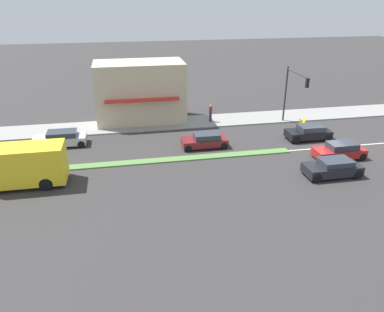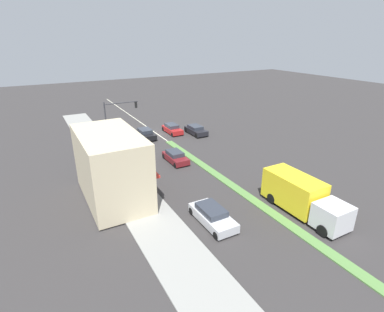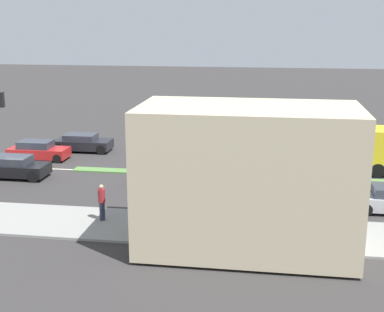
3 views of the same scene
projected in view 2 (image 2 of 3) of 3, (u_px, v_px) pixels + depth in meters
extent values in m
plane|color=#333030|center=(227.00, 182.00, 29.77)|extent=(160.00, 160.00, 0.00)
cube|color=gray|center=(143.00, 207.00, 25.33)|extent=(4.00, 73.00, 0.12)
cube|color=#568442|center=(296.00, 230.00, 22.43)|extent=(0.90, 46.00, 0.10)
cube|color=beige|center=(157.00, 134.00, 44.41)|extent=(0.16, 60.00, 0.01)
cube|color=#C6B793|center=(111.00, 166.00, 25.77)|extent=(4.73, 8.91, 5.97)
cube|color=red|center=(141.00, 162.00, 27.05)|extent=(0.70, 7.13, 0.20)
cylinder|color=#333338|center=(106.00, 124.00, 39.01)|extent=(0.18, 0.18, 5.60)
cylinder|color=#333338|center=(121.00, 103.00, 39.08)|extent=(4.50, 0.12, 0.12)
cube|color=black|center=(136.00, 105.00, 40.11)|extent=(0.28, 0.24, 0.84)
sphere|color=red|center=(135.00, 103.00, 40.12)|extent=(0.18, 0.18, 0.18)
sphere|color=gold|center=(136.00, 105.00, 40.22)|extent=(0.18, 0.18, 0.18)
sphere|color=green|center=(136.00, 107.00, 40.32)|extent=(0.18, 0.18, 0.18)
cylinder|color=#282D42|center=(115.00, 162.00, 33.27)|extent=(0.26, 0.26, 0.89)
cylinder|color=maroon|center=(114.00, 155.00, 32.98)|extent=(0.34, 0.34, 0.66)
sphere|color=tan|center=(114.00, 151.00, 32.81)|extent=(0.22, 0.22, 0.22)
cube|color=yellow|center=(120.00, 137.00, 41.92)|extent=(0.45, 0.21, 0.84)
cube|color=yellow|center=(120.00, 137.00, 41.66)|extent=(0.45, 0.21, 0.84)
cube|color=silver|center=(332.00, 216.00, 22.01)|extent=(2.28, 2.20, 1.90)
cube|color=yellow|center=(293.00, 190.00, 25.01)|extent=(2.40, 5.10, 2.60)
cylinder|color=black|center=(342.00, 223.00, 22.61)|extent=(0.28, 0.90, 0.90)
cylinder|color=black|center=(323.00, 231.00, 21.65)|extent=(0.28, 0.90, 0.90)
cylinder|color=black|center=(290.00, 193.00, 26.92)|extent=(0.28, 0.90, 0.90)
cylinder|color=black|center=(272.00, 198.00, 25.96)|extent=(0.28, 0.90, 0.90)
cube|color=black|center=(146.00, 135.00, 42.36)|extent=(1.85, 3.96, 0.67)
cube|color=#2D333D|center=(145.00, 131.00, 42.31)|extent=(1.57, 2.18, 0.46)
cylinder|color=black|center=(155.00, 138.00, 41.57)|extent=(0.22, 0.72, 0.72)
cylinder|color=black|center=(144.00, 140.00, 40.83)|extent=(0.22, 0.72, 0.72)
cylinder|color=black|center=(147.00, 132.00, 44.02)|extent=(0.22, 0.72, 0.72)
cylinder|color=black|center=(137.00, 134.00, 43.29)|extent=(0.22, 0.72, 0.72)
cube|color=#AD1E1E|center=(172.00, 130.00, 44.72)|extent=(1.71, 4.08, 0.66)
cube|color=#2D333D|center=(172.00, 126.00, 44.67)|extent=(1.46, 2.24, 0.49)
cylinder|color=black|center=(182.00, 133.00, 43.79)|extent=(0.22, 0.61, 0.61)
cylinder|color=black|center=(173.00, 135.00, 43.12)|extent=(0.22, 0.61, 0.61)
cylinder|color=black|center=(172.00, 128.00, 46.46)|extent=(0.22, 0.61, 0.61)
cylinder|color=black|center=(163.00, 129.00, 45.79)|extent=(0.22, 0.61, 0.61)
cube|color=#B7BABF|center=(213.00, 217.00, 23.14)|extent=(1.88, 4.49, 0.69)
cube|color=#2D333D|center=(211.00, 210.00, 23.11)|extent=(1.59, 2.47, 0.46)
cylinder|color=black|center=(236.00, 229.00, 22.10)|extent=(0.22, 0.62, 0.62)
cylinder|color=black|center=(216.00, 236.00, 21.35)|extent=(0.22, 0.62, 0.62)
cylinder|color=black|center=(209.00, 206.00, 25.09)|extent=(0.22, 0.62, 0.62)
cylinder|color=black|center=(192.00, 211.00, 24.34)|extent=(0.22, 0.62, 0.62)
cube|color=maroon|center=(176.00, 158.00, 34.46)|extent=(1.73, 3.90, 0.62)
cube|color=#2D333D|center=(175.00, 153.00, 34.41)|extent=(1.47, 2.15, 0.46)
cylinder|color=black|center=(188.00, 163.00, 33.60)|extent=(0.22, 0.61, 0.61)
cylinder|color=black|center=(176.00, 165.00, 32.91)|extent=(0.22, 0.61, 0.61)
cylinder|color=black|center=(176.00, 154.00, 36.13)|extent=(0.22, 0.61, 0.61)
cylinder|color=black|center=(164.00, 156.00, 35.45)|extent=(0.22, 0.61, 0.61)
cube|color=black|center=(196.00, 131.00, 44.13)|extent=(1.84, 4.09, 0.67)
cube|color=#2D333D|center=(195.00, 127.00, 44.09)|extent=(1.56, 2.25, 0.42)
cylinder|color=black|center=(206.00, 134.00, 43.27)|extent=(0.22, 0.70, 0.70)
cylinder|color=black|center=(197.00, 136.00, 42.54)|extent=(0.22, 0.70, 0.70)
cylinder|color=black|center=(196.00, 128.00, 45.86)|extent=(0.22, 0.70, 0.70)
cylinder|color=black|center=(186.00, 130.00, 45.12)|extent=(0.22, 0.70, 0.70)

